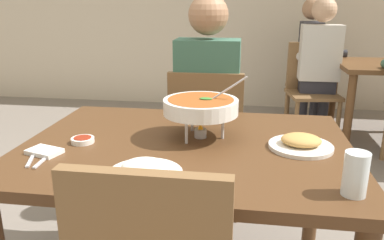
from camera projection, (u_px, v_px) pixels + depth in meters
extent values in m
cube|color=#51331C|center=(186.00, 148.00, 1.51)|extent=(1.27, 0.95, 0.04)
cylinder|color=#51331C|center=(94.00, 178.00, 2.09)|extent=(0.07, 0.07, 0.70)
cylinder|color=#51331C|center=(313.00, 193.00, 1.93)|extent=(0.07, 0.07, 0.70)
cube|color=brown|center=(208.00, 141.00, 2.40)|extent=(0.44, 0.44, 0.03)
cube|color=brown|center=(205.00, 113.00, 2.14)|extent=(0.42, 0.04, 0.45)
cylinder|color=brown|center=(239.00, 164.00, 2.62)|extent=(0.04, 0.04, 0.42)
cylinder|color=brown|center=(184.00, 161.00, 2.68)|extent=(0.04, 0.04, 0.42)
cylinder|color=brown|center=(237.00, 190.00, 2.26)|extent=(0.04, 0.04, 0.42)
cylinder|color=brown|center=(173.00, 185.00, 2.32)|extent=(0.04, 0.04, 0.42)
cylinder|color=#2D2D38|center=(224.00, 171.00, 2.47)|extent=(0.10, 0.10, 0.45)
cylinder|color=#2D2D38|center=(193.00, 170.00, 2.50)|extent=(0.10, 0.10, 0.45)
cube|color=#2D2D38|center=(208.00, 131.00, 2.36)|extent=(0.32, 0.32, 0.12)
cube|color=#3D6B56|center=(207.00, 84.00, 2.20)|extent=(0.36, 0.20, 0.50)
sphere|color=#A57756|center=(208.00, 15.00, 2.08)|extent=(0.22, 0.22, 0.22)
cylinder|color=#3D6B56|center=(237.00, 86.00, 2.38)|extent=(0.08, 0.28, 0.08)
cylinder|color=#3D6B56|center=(186.00, 84.00, 2.42)|extent=(0.08, 0.28, 0.08)
cylinder|color=silver|center=(223.00, 127.00, 1.55)|extent=(0.01, 0.01, 0.10)
cylinder|color=silver|center=(192.00, 120.00, 1.64)|extent=(0.01, 0.01, 0.10)
cylinder|color=silver|center=(187.00, 131.00, 1.49)|extent=(0.01, 0.01, 0.10)
torus|color=silver|center=(201.00, 114.00, 1.54)|extent=(0.21, 0.21, 0.01)
cylinder|color=#B2B2B7|center=(201.00, 133.00, 1.57)|extent=(0.05, 0.05, 0.04)
cone|color=orange|center=(201.00, 126.00, 1.56)|extent=(0.02, 0.02, 0.04)
cylinder|color=white|center=(201.00, 107.00, 1.54)|extent=(0.30, 0.30, 0.06)
cylinder|color=#994C1E|center=(201.00, 101.00, 1.53)|extent=(0.26, 0.26, 0.01)
ellipsoid|color=#388433|center=(206.00, 99.00, 1.52)|extent=(0.05, 0.03, 0.01)
cylinder|color=silver|center=(224.00, 92.00, 1.52)|extent=(0.18, 0.01, 0.13)
cylinder|color=white|center=(145.00, 174.00, 1.22)|extent=(0.24, 0.24, 0.01)
ellipsoid|color=white|center=(145.00, 167.00, 1.21)|extent=(0.15, 0.13, 0.04)
cylinder|color=white|center=(301.00, 146.00, 1.46)|extent=(0.24, 0.24, 0.01)
ellipsoid|color=tan|center=(301.00, 140.00, 1.45)|extent=(0.15, 0.13, 0.04)
cylinder|color=white|center=(83.00, 140.00, 1.51)|extent=(0.09, 0.09, 0.02)
cylinder|color=maroon|center=(83.00, 138.00, 1.51)|extent=(0.07, 0.07, 0.01)
cube|color=white|center=(44.00, 151.00, 1.40)|extent=(0.14, 0.11, 0.02)
cube|color=silver|center=(32.00, 157.00, 1.36)|extent=(0.07, 0.16, 0.01)
cube|color=silver|center=(45.00, 158.00, 1.35)|extent=(0.02, 0.17, 0.01)
cylinder|color=silver|center=(356.00, 174.00, 1.09)|extent=(0.07, 0.07, 0.13)
cylinder|color=gold|center=(355.00, 180.00, 1.09)|extent=(0.06, 0.06, 0.08)
cylinder|color=brown|center=(349.00, 114.00, 3.29)|extent=(0.07, 0.07, 0.70)
cylinder|color=brown|center=(333.00, 96.00, 3.93)|extent=(0.07, 0.07, 0.70)
cube|color=brown|center=(313.00, 95.00, 3.60)|extent=(0.50, 0.50, 0.03)
cube|color=brown|center=(309.00, 66.00, 3.72)|extent=(0.42, 0.10, 0.45)
cylinder|color=brown|center=(296.00, 124.00, 3.48)|extent=(0.04, 0.04, 0.42)
cylinder|color=brown|center=(338.00, 124.00, 3.48)|extent=(0.04, 0.04, 0.42)
cylinder|color=brown|center=(286.00, 112.00, 3.85)|extent=(0.04, 0.04, 0.42)
cylinder|color=brown|center=(324.00, 112.00, 3.85)|extent=(0.04, 0.04, 0.42)
cube|color=brown|center=(307.00, 82.00, 4.18)|extent=(0.50, 0.50, 0.03)
cube|color=brown|center=(329.00, 60.00, 4.05)|extent=(0.10, 0.42, 0.45)
cylinder|color=brown|center=(288.00, 97.00, 4.47)|extent=(0.04, 0.04, 0.42)
cylinder|color=brown|center=(287.00, 105.00, 4.12)|extent=(0.04, 0.04, 0.42)
cylinder|color=brown|center=(323.00, 99.00, 4.37)|extent=(0.04, 0.04, 0.42)
cylinder|color=brown|center=(324.00, 107.00, 4.02)|extent=(0.04, 0.04, 0.42)
cylinder|color=#2D2D38|center=(323.00, 112.00, 3.80)|extent=(0.10, 0.10, 0.45)
cylinder|color=#2D2D38|center=(302.00, 111.00, 3.83)|extent=(0.10, 0.10, 0.45)
cube|color=#2D2D38|center=(316.00, 84.00, 3.69)|extent=(0.32, 0.32, 0.12)
cube|color=beige|center=(320.00, 53.00, 3.52)|extent=(0.36, 0.20, 0.50)
sphere|color=tan|center=(324.00, 10.00, 3.41)|extent=(0.22, 0.22, 0.22)
cylinder|color=beige|center=(333.00, 56.00, 3.70)|extent=(0.08, 0.28, 0.08)
cylinder|color=beige|center=(299.00, 55.00, 3.75)|extent=(0.08, 0.28, 0.08)
cylinder|color=#2D2D38|center=(318.00, 104.00, 4.09)|extent=(0.10, 0.10, 0.45)
cylinder|color=#2D2D38|center=(315.00, 100.00, 4.28)|extent=(0.10, 0.10, 0.45)
cube|color=#2D2D38|center=(315.00, 76.00, 4.11)|extent=(0.32, 0.32, 0.12)
cube|color=#2D2D33|center=(310.00, 46.00, 4.03)|extent=(0.20, 0.36, 0.50)
sphere|color=#A57756|center=(313.00, 9.00, 3.91)|extent=(0.22, 0.22, 0.22)
cylinder|color=#2D2D33|center=(332.00, 53.00, 3.86)|extent=(0.28, 0.08, 0.08)
cylinder|color=#2D2D33|center=(326.00, 50.00, 4.16)|extent=(0.28, 0.08, 0.08)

